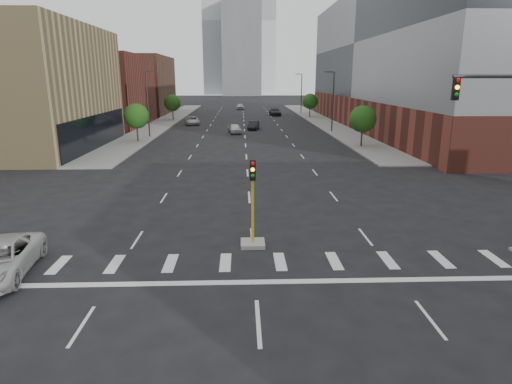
{
  "coord_description": "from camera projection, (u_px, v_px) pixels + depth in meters",
  "views": [
    {
      "loc": [
        -0.53,
        -11.03,
        8.14
      ],
      "look_at": [
        0.2,
        10.04,
        2.5
      ],
      "focal_mm": 30.0,
      "sensor_mm": 36.0,
      "label": 1
    }
  ],
  "objects": [
    {
      "name": "building_left_far_a",
      "position": [
        85.0,
        91.0,
        74.02
      ],
      "size": [
        20.0,
        22.0,
        12.0
      ],
      "primitive_type": "cube",
      "color": "brown",
      "rests_on": "ground"
    },
    {
      "name": "ground",
      "position": [
        261.0,
        359.0,
        12.77
      ],
      "size": [
        400.0,
        400.0,
        0.0
      ],
      "primitive_type": "plane",
      "color": "black",
      "rests_on": "ground"
    },
    {
      "name": "median_traffic_signal",
      "position": [
        253.0,
        227.0,
        21.18
      ],
      "size": [
        1.2,
        1.2,
        4.4
      ],
      "color": "#999993",
      "rests_on": "ground"
    },
    {
      "name": "car_near_left",
      "position": [
        235.0,
        129.0,
        64.66
      ],
      "size": [
        2.39,
        4.45,
        1.44
      ],
      "primitive_type": "imported",
      "rotation": [
        0.0,
        0.0,
        0.17
      ],
      "color": "silver",
      "rests_on": "ground"
    },
    {
      "name": "streetlight_right_a",
      "position": [
        332.0,
        99.0,
        65.02
      ],
      "size": [
        1.6,
        0.22,
        9.07
      ],
      "color": "#2D2D30",
      "rests_on": "ground"
    },
    {
      "name": "sidewalk_right_far",
      "position": [
        319.0,
        120.0,
        84.7
      ],
      "size": [
        5.0,
        92.0,
        0.15
      ],
      "primitive_type": "cube",
      "color": "gray",
      "rests_on": "ground"
    },
    {
      "name": "sidewalk_left_far",
      "position": [
        167.0,
        120.0,
        83.7
      ],
      "size": [
        5.0,
        92.0,
        0.15
      ],
      "primitive_type": "cube",
      "color": "gray",
      "rests_on": "ground"
    },
    {
      "name": "car_mid_right",
      "position": [
        254.0,
        125.0,
        69.58
      ],
      "size": [
        2.14,
        4.39,
        1.38
      ],
      "primitive_type": "imported",
      "rotation": [
        0.0,
        0.0,
        -0.17
      ],
      "color": "black",
      "rests_on": "ground"
    },
    {
      "name": "car_deep_right",
      "position": [
        275.0,
        112.0,
        95.23
      ],
      "size": [
        2.52,
        5.66,
        1.61
      ],
      "primitive_type": "imported",
      "rotation": [
        0.0,
        0.0,
        0.05
      ],
      "color": "black",
      "rests_on": "ground"
    },
    {
      "name": "streetlight_left",
      "position": [
        148.0,
        101.0,
        59.3
      ],
      "size": [
        1.6,
        0.22,
        9.07
      ],
      "color": "#2D2D30",
      "rests_on": "ground"
    },
    {
      "name": "building_left_mid",
      "position": [
        4.0,
        88.0,
        48.66
      ],
      "size": [
        20.0,
        24.0,
        14.0
      ],
      "primitive_type": "cube",
      "color": "tan",
      "rests_on": "ground"
    },
    {
      "name": "car_distant",
      "position": [
        240.0,
        106.0,
        113.67
      ],
      "size": [
        2.13,
        4.78,
        1.6
      ],
      "primitive_type": "imported",
      "rotation": [
        0.0,
        0.0,
        0.05
      ],
      "color": "#B5B6BA",
      "rests_on": "ground"
    },
    {
      "name": "streetlight_right_b",
      "position": [
        301.0,
        92.0,
        98.82
      ],
      "size": [
        1.6,
        0.22,
        9.07
      ],
      "color": "#2D2D30",
      "rests_on": "ground"
    },
    {
      "name": "tower_left",
      "position": [
        225.0,
        23.0,
        215.87
      ],
      "size": [
        22.0,
        22.0,
        70.0
      ],
      "primitive_type": "cube",
      "color": "#B2B7BC",
      "rests_on": "ground"
    },
    {
      "name": "car_far_left",
      "position": [
        192.0,
        121.0,
        76.76
      ],
      "size": [
        3.13,
        5.4,
        1.41
      ],
      "primitive_type": "imported",
      "rotation": [
        0.0,
        0.0,
        0.16
      ],
      "color": "#B3B3B3",
      "rests_on": "ground"
    },
    {
      "name": "tree_right_far",
      "position": [
        310.0,
        101.0,
        89.6
      ],
      "size": [
        3.2,
        3.2,
        4.85
      ],
      "color": "#382619",
      "rests_on": "ground"
    },
    {
      "name": "tower_right",
      "position": [
        258.0,
        22.0,
        253.8
      ],
      "size": [
        20.0,
        20.0,
        80.0
      ],
      "primitive_type": "cube",
      "color": "#B2B7BC",
      "rests_on": "ground"
    },
    {
      "name": "building_left_far_b",
      "position": [
        124.0,
        85.0,
        99.0
      ],
      "size": [
        20.0,
        24.0,
        13.0
      ],
      "primitive_type": "cube",
      "color": "brown",
      "rests_on": "ground"
    },
    {
      "name": "tree_right_near",
      "position": [
        363.0,
        119.0,
        50.98
      ],
      "size": [
        3.2,
        3.2,
        4.85
      ],
      "color": "#382619",
      "rests_on": "ground"
    },
    {
      "name": "building_right_main",
      "position": [
        427.0,
        60.0,
        68.84
      ],
      "size": [
        24.0,
        70.0,
        22.0
      ],
      "color": "brown",
      "rests_on": "ground"
    },
    {
      "name": "tree_left_far",
      "position": [
        172.0,
        103.0,
        83.84
      ],
      "size": [
        3.2,
        3.2,
        4.85
      ],
      "color": "#382619",
      "rests_on": "ground"
    },
    {
      "name": "tower_mid",
      "position": [
        242.0,
        47.0,
        200.18
      ],
      "size": [
        18.0,
        18.0,
        44.0
      ],
      "primitive_type": "cube",
      "color": "slate",
      "rests_on": "ground"
    },
    {
      "name": "tree_left_near",
      "position": [
        136.0,
        116.0,
        54.87
      ],
      "size": [
        3.2,
        3.2,
        4.85
      ],
      "color": "#382619",
      "rests_on": "ground"
    }
  ]
}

